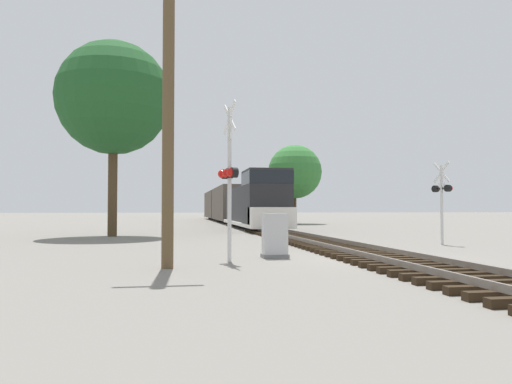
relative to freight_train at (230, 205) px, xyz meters
name	(u,v)px	position (x,y,z in m)	size (l,w,h in m)	color
ground_plane	(375,259)	(0.00, -41.04, -2.02)	(400.00, 400.00, 0.00)	slate
rail_track_bed	(375,255)	(0.00, -41.04, -1.88)	(2.60, 160.00, 0.31)	black
freight_train	(230,205)	(0.00, 0.00, 0.00)	(2.91, 50.46, 4.18)	#232326
crossing_signal_near	(229,174)	(-4.53, -41.04, 0.55)	(0.54, 1.01, 4.73)	silver
crossing_signal_far	(442,194)	(5.35, -35.66, 0.19)	(0.56, 1.01, 3.60)	silver
relay_cabinet	(275,236)	(-2.95, -40.11, -1.33)	(0.83, 0.61, 1.40)	slate
utility_pole	(168,96)	(-6.28, -42.42, 2.50)	(1.80, 0.31, 8.81)	brown
tree_far_right	(114,98)	(-9.57, -26.55, 5.83)	(6.45, 6.45, 11.10)	#473521
tree_mid_background	(295,172)	(6.34, -4.83, 3.43)	(5.62, 5.62, 8.27)	#473521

